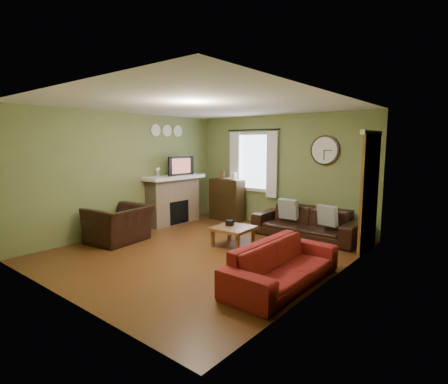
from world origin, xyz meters
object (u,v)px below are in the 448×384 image
Objects in this scene: sofa_brown at (306,223)px; coffee_table at (233,236)px; bookshelf at (227,200)px; sofa_red at (283,264)px; armchair at (119,224)px.

coffee_table is at bearing -119.83° from sofa_brown.
sofa_brown is at bearing 60.17° from coffee_table.
sofa_brown is at bearing -7.22° from bookshelf.
sofa_brown is 3.12× the size of coffee_table.
sofa_red reaches higher than coffee_table.
sofa_brown reaches higher than coffee_table.
sofa_brown is at bearing 126.38° from armchair.
bookshelf is 0.52× the size of sofa_red.
sofa_brown is 2.59m from sofa_red.
bookshelf reaches higher than coffee_table.
sofa_red is (0.85, -2.44, -0.03)m from sofa_brown.
sofa_red is at bearing -31.77° from coffee_table.
bookshelf is 0.96× the size of armchair.
bookshelf is 2.32m from coffee_table.
sofa_red is 3.60m from armchair.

